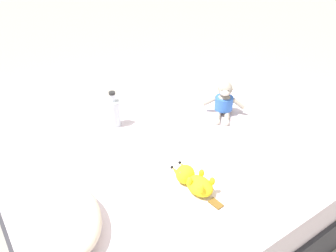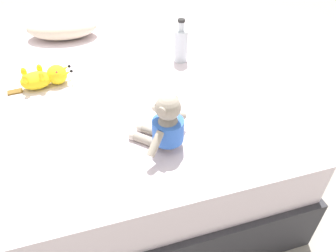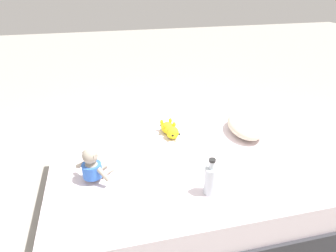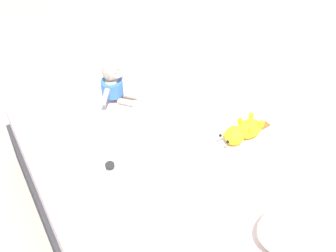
% 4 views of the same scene
% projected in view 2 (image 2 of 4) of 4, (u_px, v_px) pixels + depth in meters
% --- Properties ---
extents(ground_plane, '(16.00, 16.00, 0.00)m').
position_uv_depth(ground_plane, '(114.00, 150.00, 1.94)').
color(ground_plane, '#9E998E').
extents(bed, '(1.53, 1.81, 0.50)m').
position_uv_depth(bed, '(109.00, 118.00, 1.79)').
color(bed, '#2D2D33').
rests_on(bed, ground_plane).
extents(pillow, '(0.49, 0.36, 0.14)m').
position_uv_depth(pillow, '(62.00, 27.00, 2.02)').
color(pillow, beige).
rests_on(pillow, bed).
extents(plush_monkey, '(0.26, 0.26, 0.24)m').
position_uv_depth(plush_monkey, '(165.00, 126.00, 1.18)').
color(plush_monkey, '#9E9384').
rests_on(plush_monkey, bed).
extents(plush_yellow_creature, '(0.33, 0.13, 0.10)m').
position_uv_depth(plush_yellow_creature, '(45.00, 77.00, 1.56)').
color(plush_yellow_creature, yellow).
rests_on(plush_yellow_creature, bed).
extents(glass_bottle, '(0.08, 0.08, 0.24)m').
position_uv_depth(glass_bottle, '(181.00, 45.00, 1.74)').
color(glass_bottle, silver).
rests_on(glass_bottle, bed).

